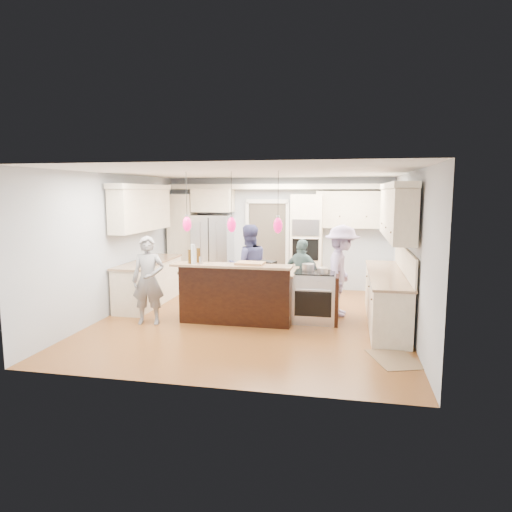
{
  "coord_description": "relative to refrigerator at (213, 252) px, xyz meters",
  "views": [
    {
      "loc": [
        1.71,
        -8.04,
        2.35
      ],
      "look_at": [
        0.0,
        0.35,
        1.15
      ],
      "focal_mm": 32.0,
      "sensor_mm": 36.0,
      "label": 1
    }
  ],
  "objects": [
    {
      "name": "island_range",
      "position": [
        2.71,
        -2.49,
        -0.44
      ],
      "size": [
        0.82,
        0.71,
        0.92
      ],
      "color": "#B7B7BC",
      "rests_on": "ground"
    },
    {
      "name": "cutting_board",
      "position": [
        1.61,
        -3.11,
        0.24
      ],
      "size": [
        0.5,
        0.37,
        0.04
      ],
      "primitive_type": "cube",
      "rotation": [
        0.0,
        0.0,
        -0.07
      ],
      "color": "#B37E52",
      "rests_on": "kitchen_island"
    },
    {
      "name": "pot_large",
      "position": [
        2.55,
        -2.39,
        0.08
      ],
      "size": [
        0.22,
        0.22,
        0.13
      ],
      "primitive_type": "cylinder",
      "color": "#B7B7BC",
      "rests_on": "island_range"
    },
    {
      "name": "refrigerator",
      "position": [
        0.0,
        0.0,
        0.0
      ],
      "size": [
        0.9,
        0.7,
        1.8
      ],
      "primitive_type": "cube",
      "color": "#B7B7BC",
      "rests_on": "ground"
    },
    {
      "name": "person_range_side",
      "position": [
        3.15,
        -1.97,
        -0.03
      ],
      "size": [
        0.74,
        1.18,
        1.74
      ],
      "primitive_type": "imported",
      "rotation": [
        0.0,
        0.0,
        1.49
      ],
      "color": "#A090C2",
      "rests_on": "ground"
    },
    {
      "name": "person_far_right",
      "position": [
        2.38,
        -1.79,
        -0.18
      ],
      "size": [
        0.91,
        0.67,
        1.43
      ],
      "primitive_type": "imported",
      "rotation": [
        0.0,
        0.0,
        2.71
      ],
      "color": "#4A6767",
      "rests_on": "ground"
    },
    {
      "name": "beer_bottle_c",
      "position": [
        0.67,
        -3.08,
        0.35
      ],
      "size": [
        0.07,
        0.07,
        0.26
      ],
      "primitive_type": "cylinder",
      "rotation": [
        0.0,
        0.0,
        -0.13
      ],
      "color": "#41290B",
      "rests_on": "kitchen_island"
    },
    {
      "name": "left_cabinets",
      "position": [
        -0.89,
        -1.84,
        0.16
      ],
      "size": [
        0.64,
        2.3,
        2.51
      ],
      "color": "#F1E1C3",
      "rests_on": "ground"
    },
    {
      "name": "person_bar_end",
      "position": [
        -0.22,
        -3.24,
        -0.11
      ],
      "size": [
        0.63,
        0.47,
        1.58
      ],
      "primitive_type": "imported",
      "rotation": [
        0.0,
        0.0,
        0.17
      ],
      "color": "slate",
      "rests_on": "ground"
    },
    {
      "name": "kitchen_island",
      "position": [
        1.3,
        -2.57,
        -0.41
      ],
      "size": [
        2.1,
        1.46,
        1.12
      ],
      "color": "black",
      "rests_on": "ground"
    },
    {
      "name": "pot_small",
      "position": [
        2.83,
        -2.57,
        0.07
      ],
      "size": [
        0.19,
        0.19,
        0.09
      ],
      "primitive_type": "cylinder",
      "color": "#B7B7BC",
      "rests_on": "island_range"
    },
    {
      "name": "back_upper_cabinets",
      "position": [
        0.8,
        0.12,
        0.77
      ],
      "size": [
        5.3,
        0.61,
        2.54
      ],
      "color": "#F1E1C3",
      "rests_on": "ground"
    },
    {
      "name": "right_counter_run",
      "position": [
        3.99,
        -2.34,
        0.16
      ],
      "size": [
        0.64,
        3.1,
        2.51
      ],
      "color": "#F1E1C3",
      "rests_on": "ground"
    },
    {
      "name": "beer_bottle_b",
      "position": [
        0.58,
        -3.25,
        0.34
      ],
      "size": [
        0.08,
        0.08,
        0.25
      ],
      "primitive_type": "cylinder",
      "rotation": [
        0.0,
        0.0,
        -0.38
      ],
      "color": "#41290B",
      "rests_on": "kitchen_island"
    },
    {
      "name": "floor_rug",
      "position": [
        3.95,
        -4.22,
        -0.89
      ],
      "size": [
        0.81,
        0.98,
        0.01
      ],
      "primitive_type": "cube",
      "rotation": [
        0.0,
        0.0,
        0.33
      ],
      "color": "olive",
      "rests_on": "ground"
    },
    {
      "name": "beer_bottle_a",
      "position": [
        0.56,
        -3.21,
        0.34
      ],
      "size": [
        0.07,
        0.07,
        0.24
      ],
      "primitive_type": "cylinder",
      "rotation": [
        0.0,
        0.0,
        -0.15
      ],
      "color": "#41290B",
      "rests_on": "kitchen_island"
    },
    {
      "name": "pendant_lights",
      "position": [
        1.3,
        -3.15,
        0.9
      ],
      "size": [
        1.75,
        0.15,
        1.03
      ],
      "color": "black",
      "rests_on": "ground"
    },
    {
      "name": "ground_plane",
      "position": [
        1.55,
        -2.64,
        -0.9
      ],
      "size": [
        6.0,
        6.0,
        0.0
      ],
      "primitive_type": "plane",
      "color": "brown",
      "rests_on": "ground"
    },
    {
      "name": "oven_column",
      "position": [
        2.3,
        0.03,
        0.25
      ],
      "size": [
        0.72,
        0.69,
        2.3
      ],
      "color": "#F1E1C3",
      "rests_on": "ground"
    },
    {
      "name": "room_shell",
      "position": [
        1.55,
        -2.64,
        0.92
      ],
      "size": [
        5.54,
        6.04,
        2.72
      ],
      "color": "#B2BCC6",
      "rests_on": "ground"
    },
    {
      "name": "drink_can",
      "position": [
        0.76,
        -3.22,
        0.28
      ],
      "size": [
        0.08,
        0.08,
        0.12
      ],
      "primitive_type": "cylinder",
      "rotation": [
        0.0,
        0.0,
        0.21
      ],
      "color": "#B7B7BC",
      "rests_on": "kitchen_island"
    },
    {
      "name": "person_far_left",
      "position": [
        1.28,
        -1.75,
        -0.05
      ],
      "size": [
        1.02,
        0.92,
        1.71
      ],
      "primitive_type": "imported",
      "rotation": [
        0.0,
        0.0,
        3.55
      ],
      "color": "navy",
      "rests_on": "ground"
    },
    {
      "name": "water_bottle",
      "position": [
        0.64,
        -3.25,
        0.39
      ],
      "size": [
        0.09,
        0.09,
        0.34
      ],
      "primitive_type": "cylinder",
      "rotation": [
        0.0,
        0.0,
        0.14
      ],
      "color": "silver",
      "rests_on": "kitchen_island"
    }
  ]
}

